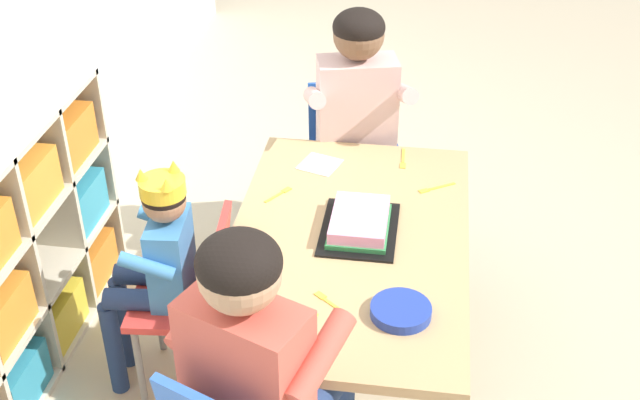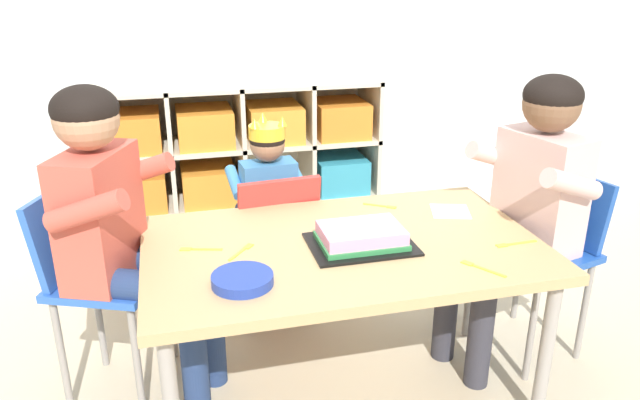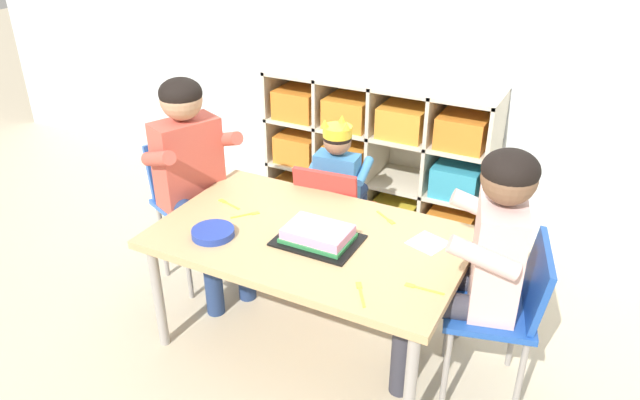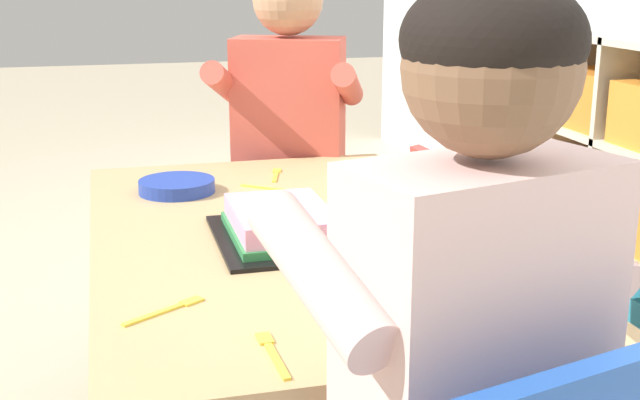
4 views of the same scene
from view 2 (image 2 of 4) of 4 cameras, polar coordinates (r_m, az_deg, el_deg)
The scene contains 17 objects.
ground at distance 2.24m, azimuth 1.95°, elevation -16.66°, with size 16.00×16.00×0.00m, color beige.
storage_cubby_shelf at distance 3.02m, azimuth -7.44°, elevation 2.23°, with size 1.31×0.36×0.86m.
activity_table at distance 1.97m, azimuth 2.13°, elevation -5.22°, with size 1.25×0.76×0.54m.
classroom_chair_blue at distance 2.42m, azimuth -4.28°, elevation -3.06°, with size 0.36×0.34×0.64m.
child_with_crown at distance 2.46m, azimuth -5.01°, elevation 0.84°, with size 0.31×0.31×0.84m.
classroom_chair_adult_side at distance 2.11m, azimuth -20.31°, elevation -6.50°, with size 0.42×0.40×0.71m.
adult_helper_seated at distance 1.98m, azimuth -18.17°, elevation -1.40°, with size 0.49×0.47×1.05m.
classroom_chair_guest_side at distance 2.38m, azimuth 19.94°, elevation -3.64°, with size 0.42×0.44×0.68m.
guest_at_table_side at distance 2.22m, azimuth 18.66°, elevation 0.70°, with size 0.47×0.45×1.04m.
birthday_cake_on_tray at distance 1.93m, azimuth 3.83°, elevation -3.50°, with size 0.33×0.24×0.06m.
paper_plate_stack at distance 1.72m, azimuth -7.20°, elevation -7.33°, with size 0.17×0.17×0.03m, color #233DA3.
paper_napkin_square at distance 2.24m, azimuth 11.97°, elevation -1.03°, with size 0.13×0.13×0.00m, color white.
fork_scattered_mid_table at distance 2.25m, azimuth 5.77°, elevation -0.55°, with size 0.11×0.08×0.00m.
fork_by_napkin at distance 1.86m, azimuth 14.64°, elevation -6.09°, with size 0.09×0.13×0.00m.
fork_near_child_seat at distance 2.04m, azimuth 17.53°, elevation -3.89°, with size 0.14×0.02×0.00m.
fork_near_cake_tray at distance 1.91m, azimuth -7.21°, elevation -4.72°, with size 0.09×0.11×0.00m.
fork_at_table_front_edge at distance 1.94m, azimuth -11.23°, elevation -4.50°, with size 0.13×0.05×0.00m.
Camera 2 is at (-0.51, -1.69, 1.38)m, focal length 34.55 mm.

